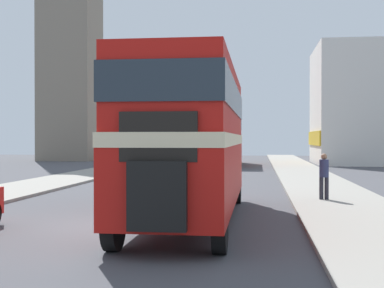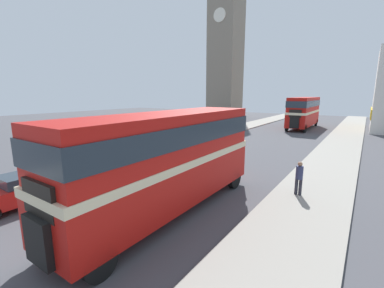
# 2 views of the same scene
# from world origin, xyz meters

# --- Properties ---
(ground_plane) EXTENTS (120.00, 120.00, 0.00)m
(ground_plane) POSITION_xyz_m (0.00, 0.00, 0.00)
(ground_plane) COLOR #47474C
(sidewalk_right) EXTENTS (3.50, 120.00, 0.12)m
(sidewalk_right) POSITION_xyz_m (6.75, 0.00, 0.06)
(sidewalk_right) COLOR gray
(sidewalk_right) RESTS_ON ground_plane
(sidewalk_left) EXTENTS (3.50, 120.00, 0.12)m
(sidewalk_left) POSITION_xyz_m (-6.75, 0.00, 0.06)
(sidewalk_left) COLOR gray
(sidewalk_left) RESTS_ON ground_plane
(double_decker_bus) EXTENTS (2.49, 10.47, 4.19)m
(double_decker_bus) POSITION_xyz_m (2.00, 1.24, 2.50)
(double_decker_bus) COLOR #B2140F
(double_decker_bus) RESTS_ON ground_plane
(bus_distant) EXTENTS (2.55, 10.56, 4.44)m
(bus_distant) POSITION_xyz_m (0.97, 32.92, 2.64)
(bus_distant) COLOR #B2140F
(bus_distant) RESTS_ON ground_plane
(car_parked_near) EXTENTS (1.71, 3.95, 1.43)m
(car_parked_near) POSITION_xyz_m (-3.85, -1.84, 0.75)
(car_parked_near) COLOR red
(car_parked_near) RESTS_ON ground_plane
(pedestrian_walking) EXTENTS (0.33, 0.33, 1.65)m
(pedestrian_walking) POSITION_xyz_m (6.19, 6.00, 1.05)
(pedestrian_walking) COLOR #282833
(pedestrian_walking) RESTS_ON sidewalk_right
(church_tower) EXTENTS (5.86, 5.86, 34.41)m
(church_tower) POSITION_xyz_m (-16.11, 41.42, 17.58)
(church_tower) COLOR gray
(church_tower) RESTS_ON ground_plane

